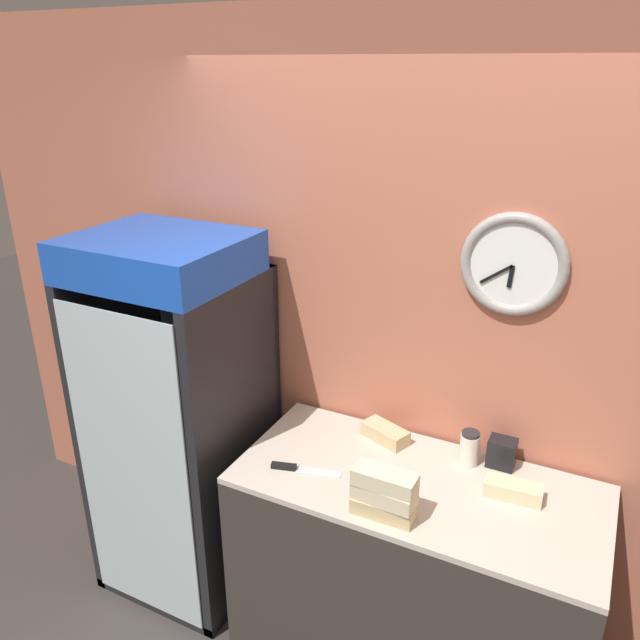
{
  "coord_description": "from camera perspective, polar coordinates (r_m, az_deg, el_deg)",
  "views": [
    {
      "loc": [
        0.57,
        -1.1,
        2.47
      ],
      "look_at": [
        -0.43,
        0.89,
        1.55
      ],
      "focal_mm": 35.0,
      "sensor_mm": 36.0,
      "label": 1
    }
  ],
  "objects": [
    {
      "name": "prep_counter",
      "position": [
        2.88,
        8.26,
        -21.91
      ],
      "size": [
        1.44,
        0.67,
        0.94
      ],
      "color": "#332D28",
      "rests_on": "ground_plane"
    },
    {
      "name": "sandwich_stack_bottom",
      "position": [
        2.39,
        5.81,
        -16.72
      ],
      "size": [
        0.23,
        0.1,
        0.06
      ],
      "color": "tan",
      "rests_on": "prep_counter"
    },
    {
      "name": "beverage_cooler",
      "position": [
        3.06,
        -12.29,
        -7.14
      ],
      "size": [
        0.71,
        0.68,
        1.8
      ],
      "color": "black",
      "rests_on": "ground_plane"
    },
    {
      "name": "condiment_jar",
      "position": [
        2.68,
        13.49,
        -11.32
      ],
      "size": [
        0.08,
        0.08,
        0.15
      ],
      "color": "silver",
      "rests_on": "prep_counter"
    },
    {
      "name": "wall_back",
      "position": [
        2.68,
        12.03,
        -2.66
      ],
      "size": [
        5.2,
        0.1,
        2.7
      ],
      "color": "#B7664C",
      "rests_on": "ground_plane"
    },
    {
      "name": "sandwich_stack_top",
      "position": [
        2.31,
        5.94,
        -14.3
      ],
      "size": [
        0.23,
        0.1,
        0.06
      ],
      "color": "beige",
      "rests_on": "sandwich_stack_middle"
    },
    {
      "name": "sandwich_flat_left",
      "position": [
        2.79,
        5.98,
        -10.27
      ],
      "size": [
        0.23,
        0.16,
        0.06
      ],
      "color": "tan",
      "rests_on": "prep_counter"
    },
    {
      "name": "chefs_knife",
      "position": [
        2.61,
        -2.2,
        -13.4
      ],
      "size": [
        0.29,
        0.11,
        0.02
      ],
      "color": "silver",
      "rests_on": "prep_counter"
    },
    {
      "name": "sandwich_flat_right",
      "position": [
        2.56,
        17.24,
        -14.66
      ],
      "size": [
        0.22,
        0.1,
        0.06
      ],
      "color": "beige",
      "rests_on": "prep_counter"
    },
    {
      "name": "napkin_dispenser",
      "position": [
        2.71,
        16.28,
        -11.57
      ],
      "size": [
        0.11,
        0.09,
        0.12
      ],
      "color": "black",
      "rests_on": "prep_counter"
    },
    {
      "name": "sandwich_stack_middle",
      "position": [
        2.35,
        5.87,
        -15.53
      ],
      "size": [
        0.24,
        0.11,
        0.06
      ],
      "color": "beige",
      "rests_on": "sandwich_stack_bottom"
    }
  ]
}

